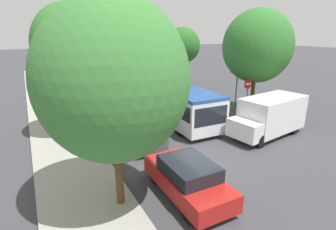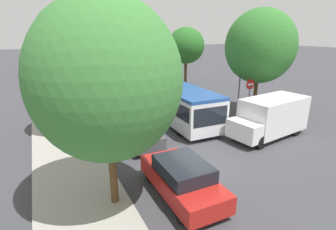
# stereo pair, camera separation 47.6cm
# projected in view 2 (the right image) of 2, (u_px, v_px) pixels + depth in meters

# --- Properties ---
(ground_plane) EXTENTS (200.00, 200.00, 0.00)m
(ground_plane) POSITION_uv_depth(u_px,v_px,m) (204.00, 164.00, 12.27)
(ground_plane) COLOR #3D3D42
(kerb_strip_left) EXTENTS (3.20, 42.34, 0.14)m
(kerb_strip_left) POSITION_uv_depth(u_px,v_px,m) (51.00, 100.00, 23.64)
(kerb_strip_left) COLOR #9E998E
(kerb_strip_left) RESTS_ON ground
(articulated_bus) EXTENTS (2.94, 16.50, 2.44)m
(articulated_bus) POSITION_uv_depth(u_px,v_px,m) (155.00, 90.00, 21.37)
(articulated_bus) COLOR silver
(articulated_bus) RESTS_ON ground
(city_bus_rear) EXTENTS (3.52, 11.77, 2.50)m
(city_bus_rear) POSITION_uv_depth(u_px,v_px,m) (70.00, 64.00, 38.59)
(city_bus_rear) COLOR red
(city_bus_rear) RESTS_ON ground
(queued_car_red) EXTENTS (1.78, 4.14, 1.43)m
(queued_car_red) POSITION_uv_depth(u_px,v_px,m) (182.00, 178.00, 9.74)
(queued_car_red) COLOR #B21E19
(queued_car_red) RESTS_ON ground
(queued_car_graphite) EXTENTS (1.69, 3.92, 1.36)m
(queued_car_graphite) POSITION_uv_depth(u_px,v_px,m) (138.00, 132.00, 14.38)
(queued_car_graphite) COLOR #47474C
(queued_car_graphite) RESTS_ON ground
(queued_car_silver) EXTENTS (1.72, 3.98, 1.38)m
(queued_car_silver) POSITION_uv_depth(u_px,v_px,m) (113.00, 109.00, 18.65)
(queued_car_silver) COLOR #B7BABF
(queued_car_silver) RESTS_ON ground
(queued_car_black) EXTENTS (1.75, 4.07, 1.41)m
(queued_car_black) POSITION_uv_depth(u_px,v_px,m) (97.00, 94.00, 23.08)
(queued_car_black) COLOR black
(queued_car_black) RESTS_ON ground
(queued_car_green) EXTENTS (1.74, 4.04, 1.40)m
(queued_car_green) POSITION_uv_depth(u_px,v_px,m) (88.00, 83.00, 27.70)
(queued_car_green) COLOR #236638
(queued_car_green) RESTS_ON ground
(white_van) EXTENTS (5.22, 2.60, 2.31)m
(white_van) POSITION_uv_depth(u_px,v_px,m) (271.00, 116.00, 15.21)
(white_van) COLOR white
(white_van) RESTS_ON ground
(traffic_light) EXTENTS (0.37, 0.39, 3.40)m
(traffic_light) POSITION_uv_depth(u_px,v_px,m) (146.00, 91.00, 15.79)
(traffic_light) COLOR #56595E
(traffic_light) RESTS_ON ground
(no_entry_sign) EXTENTS (0.70, 0.08, 2.82)m
(no_entry_sign) POSITION_uv_depth(u_px,v_px,m) (249.00, 93.00, 18.19)
(no_entry_sign) COLOR #56595E
(no_entry_sign) RESTS_ON ground
(direction_sign_post) EXTENTS (0.21, 1.40, 3.60)m
(direction_sign_post) POSITION_uv_depth(u_px,v_px,m) (240.00, 78.00, 20.06)
(direction_sign_post) COLOR #56595E
(direction_sign_post) RESTS_ON ground
(tree_left_near) EXTENTS (4.74, 4.74, 7.09)m
(tree_left_near) POSITION_uv_depth(u_px,v_px,m) (109.00, 84.00, 8.16)
(tree_left_near) COLOR #51381E
(tree_left_near) RESTS_ON ground
(tree_left_mid) EXTENTS (3.93, 3.93, 7.45)m
(tree_left_mid) POSITION_uv_depth(u_px,v_px,m) (71.00, 46.00, 14.26)
(tree_left_mid) COLOR #51381E
(tree_left_mid) RESTS_ON ground
(tree_right_near) EXTENTS (4.89, 4.89, 7.53)m
(tree_right_near) POSITION_uv_depth(u_px,v_px,m) (259.00, 48.00, 18.37)
(tree_right_near) COLOR #51381E
(tree_right_near) RESTS_ON ground
(tree_right_mid) EXTENTS (3.98, 3.98, 6.43)m
(tree_right_mid) POSITION_uv_depth(u_px,v_px,m) (186.00, 47.00, 28.48)
(tree_right_mid) COLOR #51381E
(tree_right_mid) RESTS_ON ground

